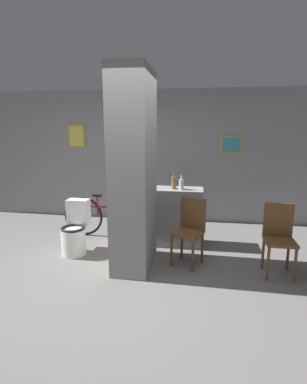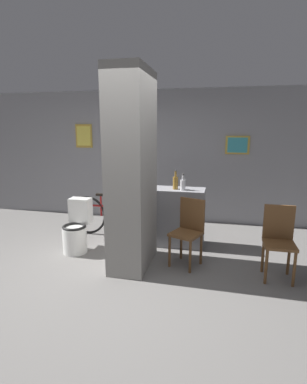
# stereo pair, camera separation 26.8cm
# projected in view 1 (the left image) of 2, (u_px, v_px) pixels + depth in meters

# --- Properties ---
(ground_plane) EXTENTS (14.00, 14.00, 0.00)m
(ground_plane) POSITION_uv_depth(u_px,v_px,m) (123.00, 280.00, 3.76)
(ground_plane) COLOR slate
(wall_back) EXTENTS (8.00, 0.09, 2.60)m
(wall_back) POSITION_uv_depth(u_px,v_px,m) (154.00, 156.00, 6.03)
(wall_back) COLOR gray
(wall_back) RESTS_ON ground_plane
(pillar_center) EXTENTS (0.50, 0.94, 2.60)m
(pillar_center) POSITION_uv_depth(u_px,v_px,m) (134.00, 172.00, 3.93)
(pillar_center) COLOR gray
(pillar_center) RESTS_ON ground_plane
(counter_shelf) EXTENTS (1.20, 0.44, 0.92)m
(counter_shelf) POSITION_uv_depth(u_px,v_px,m) (165.00, 216.00, 4.87)
(counter_shelf) COLOR gray
(counter_shelf) RESTS_ON ground_plane
(toilet) EXTENTS (0.36, 0.52, 0.79)m
(toilet) POSITION_uv_depth(u_px,v_px,m) (75.00, 231.00, 4.52)
(toilet) COLOR white
(toilet) RESTS_ON ground_plane
(chair_near_pillar) EXTENTS (0.49, 0.49, 0.92)m
(chair_near_pillar) POSITION_uv_depth(u_px,v_px,m) (190.00, 228.00, 4.13)
(chair_near_pillar) COLOR brown
(chair_near_pillar) RESTS_ON ground_plane
(chair_by_doorway) EXTENTS (0.37, 0.37, 0.92)m
(chair_by_doorway) POSITION_uv_depth(u_px,v_px,m) (279.00, 236.00, 3.84)
(chair_by_doorway) COLOR brown
(chair_by_doorway) RESTS_ON ground_plane
(bicycle) EXTENTS (1.76, 0.42, 0.75)m
(bicycle) POSITION_uv_depth(u_px,v_px,m) (113.00, 217.00, 5.17)
(bicycle) COLOR black
(bicycle) RESTS_ON ground_plane
(bottle_tall) EXTENTS (0.08, 0.08, 0.31)m
(bottle_tall) POSITION_uv_depth(u_px,v_px,m) (174.00, 182.00, 4.69)
(bottle_tall) COLOR olive
(bottle_tall) RESTS_ON counter_shelf
(bottle_short) EXTENTS (0.08, 0.08, 0.26)m
(bottle_short) POSITION_uv_depth(u_px,v_px,m) (182.00, 184.00, 4.64)
(bottle_short) COLOR silver
(bottle_short) RESTS_ON counter_shelf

